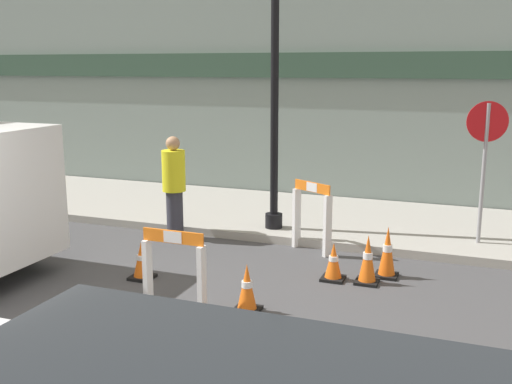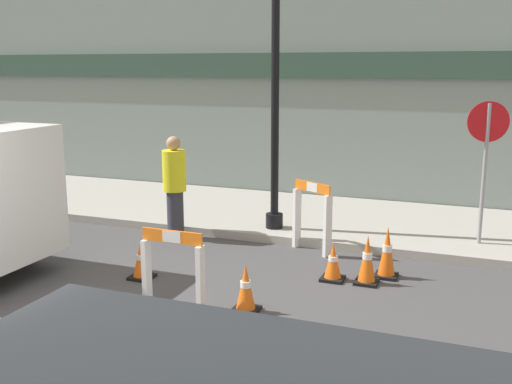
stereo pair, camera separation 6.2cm
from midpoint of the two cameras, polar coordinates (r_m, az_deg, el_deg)
ground_plane at (r=6.53m, az=-22.66°, el=-14.33°), size 60.00×60.00×0.00m
sidewalk_slab at (r=11.43m, az=-1.31°, el=-1.84°), size 18.00×3.25×0.13m
storefront_facade at (r=12.69m, az=1.58°, el=11.77°), size 18.00×0.22×5.50m
streetlamp_post at (r=9.70m, az=1.63°, el=15.50°), size 0.44×0.44×5.06m
stop_sign at (r=9.52m, az=20.83°, el=3.85°), size 0.59×0.16×2.15m
barricade_0 at (r=7.02m, az=-8.07°, el=-7.14°), size 0.77×0.14×0.95m
barricade_1 at (r=9.11m, az=5.13°, el=-2.23°), size 0.69×0.45×1.08m
traffic_cone_0 at (r=7.94m, az=10.37°, el=-6.40°), size 0.30×0.30×0.65m
traffic_cone_1 at (r=8.02m, az=7.17°, el=-6.66°), size 0.30×0.30×0.51m
traffic_cone_2 at (r=6.97m, az=-1.12°, el=-9.21°), size 0.30×0.30×0.57m
traffic_cone_3 at (r=8.15m, az=-11.06°, el=-6.48°), size 0.30×0.30×0.51m
traffic_cone_4 at (r=8.22m, az=12.19°, el=-5.67°), size 0.30×0.30×0.70m
person_worker at (r=9.80m, az=-7.99°, el=0.70°), size 0.52×0.52×1.69m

